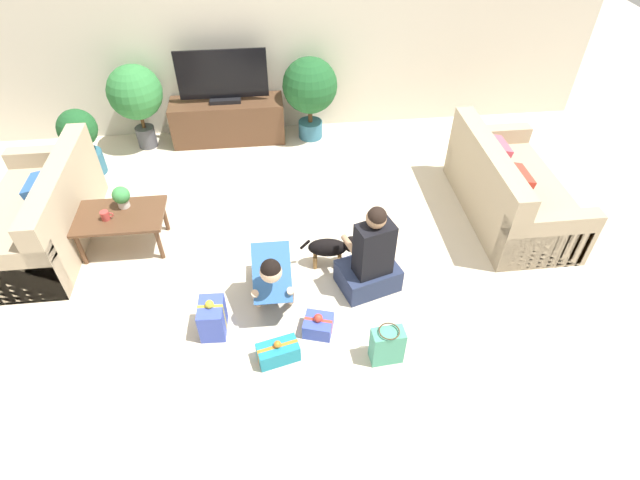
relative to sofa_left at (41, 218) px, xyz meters
The scene contains 19 objects.
ground_plane 2.47m from the sofa_left, 12.02° to the right, with size 16.00×16.00×0.00m, color beige.
wall_back 3.35m from the sofa_left, 41.49° to the left, with size 8.40×0.06×2.60m.
sofa_left is the anchor object (origin of this frame).
sofa_right 4.79m from the sofa_left, ahead, with size 0.90×1.74×0.85m.
coffee_table 0.83m from the sofa_left, 12.36° to the right, with size 0.86×0.55×0.41m.
tv_console 2.56m from the sofa_left, 45.34° to the left, with size 1.43×0.46×0.54m.
tv 2.62m from the sofa_left, 45.34° to the left, with size 1.10×0.20×0.65m.
potted_plant_corner_left 1.24m from the sofa_left, 83.14° to the left, with size 0.44×0.44×0.82m.
potted_plant_back_left 1.96m from the sofa_left, 67.45° to the left, with size 0.66×0.66×1.07m.
potted_plant_back_right 3.39m from the sofa_left, 31.73° to the left, with size 0.69×0.69×1.07m.
person_kneeling 2.50m from the sofa_left, 25.26° to the right, with size 0.35×0.80×0.77m.
person_sitting 3.30m from the sofa_left, 17.69° to the right, with size 0.61×0.58×0.96m.
dog 2.93m from the sofa_left, 13.39° to the right, with size 0.58×0.21×0.35m.
gift_box_a 2.21m from the sofa_left, 38.02° to the right, with size 0.22×0.29×0.37m.
gift_box_b 2.85m from the sofa_left, 37.00° to the right, with size 0.36×0.25×0.22m.
gift_box_c 3.01m from the sofa_left, 29.26° to the right, with size 0.29×0.28×0.21m.
gift_bag_a 3.62m from the sofa_left, 29.89° to the right, with size 0.27×0.18×0.36m.
mug 0.77m from the sofa_left, 18.14° to the right, with size 0.12×0.08×0.09m.
tabletop_plant 0.88m from the sofa_left, ahead, with size 0.17×0.17×0.22m.
Camera 1 is at (-0.05, -3.60, 3.46)m, focal length 28.00 mm.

